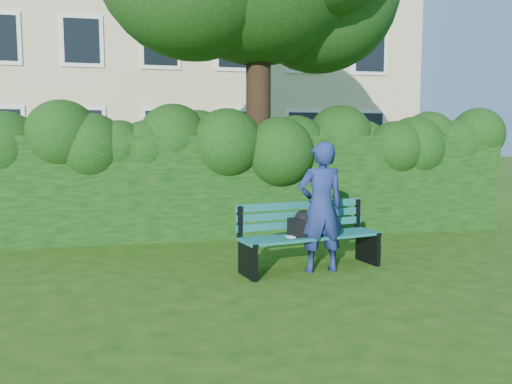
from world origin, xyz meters
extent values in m
plane|color=#1B490E|center=(0.00, 0.00, 0.00)|extent=(80.00, 80.00, 0.00)
cube|color=#D0BE8B|center=(0.00, 14.00, 6.00)|extent=(16.00, 8.00, 12.00)
cube|color=white|center=(-6.00, 9.98, 2.00)|extent=(1.30, 0.08, 1.60)
cube|color=black|center=(-6.00, 9.94, 2.00)|extent=(1.05, 0.04, 1.35)
cube|color=white|center=(-3.60, 9.98, 2.00)|extent=(1.30, 0.08, 1.60)
cube|color=black|center=(-3.60, 9.94, 2.00)|extent=(1.05, 0.04, 1.35)
cube|color=white|center=(-1.20, 9.98, 2.00)|extent=(1.30, 0.08, 1.60)
cube|color=black|center=(-1.20, 9.94, 2.00)|extent=(1.05, 0.04, 1.35)
cube|color=white|center=(1.20, 9.98, 2.00)|extent=(1.30, 0.08, 1.60)
cube|color=black|center=(1.20, 9.94, 2.00)|extent=(1.05, 0.04, 1.35)
cube|color=white|center=(3.60, 9.98, 2.00)|extent=(1.30, 0.08, 1.60)
cube|color=black|center=(3.60, 9.94, 2.00)|extent=(1.05, 0.04, 1.35)
cube|color=white|center=(6.00, 9.98, 2.00)|extent=(1.30, 0.08, 1.60)
cube|color=black|center=(6.00, 9.94, 2.00)|extent=(1.05, 0.04, 1.35)
cube|color=white|center=(-3.60, 9.98, 4.80)|extent=(1.30, 0.08, 1.60)
cube|color=black|center=(-3.60, 9.94, 4.80)|extent=(1.05, 0.04, 1.35)
cube|color=white|center=(-1.20, 9.98, 4.80)|extent=(1.30, 0.08, 1.60)
cube|color=black|center=(-1.20, 9.94, 4.80)|extent=(1.05, 0.04, 1.35)
cube|color=white|center=(1.20, 9.98, 4.80)|extent=(1.30, 0.08, 1.60)
cube|color=black|center=(1.20, 9.94, 4.80)|extent=(1.05, 0.04, 1.35)
cube|color=white|center=(3.60, 9.98, 4.80)|extent=(1.30, 0.08, 1.60)
cube|color=black|center=(3.60, 9.94, 4.80)|extent=(1.05, 0.04, 1.35)
cube|color=white|center=(6.00, 9.98, 4.80)|extent=(1.30, 0.08, 1.60)
cube|color=black|center=(6.00, 9.94, 4.80)|extent=(1.05, 0.04, 1.35)
cube|color=black|center=(0.00, 2.20, 0.90)|extent=(10.00, 1.00, 1.80)
cylinder|color=black|center=(0.43, 2.48, 2.49)|extent=(0.46, 0.46, 4.98)
cube|color=#11574C|center=(0.58, -0.62, 0.45)|extent=(1.92, 0.52, 0.04)
cube|color=#11574C|center=(0.55, -0.50, 0.45)|extent=(1.92, 0.52, 0.04)
cube|color=#11574C|center=(0.52, -0.38, 0.45)|extent=(1.92, 0.52, 0.04)
cube|color=#11574C|center=(0.50, -0.26, 0.45)|extent=(1.92, 0.52, 0.04)
cube|color=#11574C|center=(0.48, -0.19, 0.58)|extent=(1.91, 0.46, 0.10)
cube|color=#11574C|center=(0.48, -0.18, 0.71)|extent=(1.91, 0.46, 0.10)
cube|color=#11574C|center=(0.48, -0.17, 0.84)|extent=(1.91, 0.46, 0.10)
cube|color=black|center=(-0.36, -0.64, 0.22)|extent=(0.17, 0.50, 0.44)
cube|color=black|center=(-0.42, -0.39, 0.65)|extent=(0.07, 0.07, 0.45)
cube|color=black|center=(-0.35, -0.69, 0.44)|extent=(0.15, 0.42, 0.05)
cube|color=black|center=(1.44, -0.24, 0.22)|extent=(0.17, 0.50, 0.44)
cube|color=black|center=(1.38, 0.01, 0.65)|extent=(0.07, 0.07, 0.45)
cube|color=black|center=(1.45, -0.29, 0.44)|extent=(0.15, 0.42, 0.05)
cube|color=white|center=(0.27, -0.55, 0.48)|extent=(0.20, 0.17, 0.02)
cube|color=black|center=(0.43, -0.46, 0.59)|extent=(0.42, 0.31, 0.23)
imported|color=navy|center=(0.63, -0.55, 0.85)|extent=(0.63, 0.42, 1.71)
camera|label=1|loc=(-1.50, -6.69, 1.72)|focal=35.00mm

